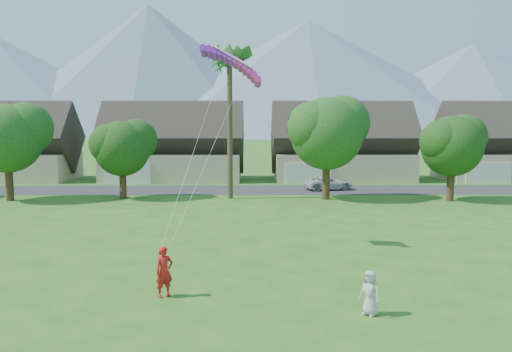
{
  "coord_description": "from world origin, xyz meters",
  "views": [
    {
      "loc": [
        -0.22,
        -13.13,
        6.17
      ],
      "look_at": [
        0.0,
        10.0,
        3.8
      ],
      "focal_mm": 35.0,
      "sensor_mm": 36.0,
      "label": 1
    }
  ],
  "objects_px": {
    "parked_car": "(329,183)",
    "parafoil_kite": "(234,61)",
    "watcher": "(370,293)",
    "kite_flyer": "(164,272)"
  },
  "relations": [
    {
      "from": "parked_car",
      "to": "parafoil_kite",
      "type": "xyz_separation_m",
      "value": [
        -8.23,
        -22.36,
        8.62
      ]
    },
    {
      "from": "watcher",
      "to": "parafoil_kite",
      "type": "xyz_separation_m",
      "value": [
        -4.72,
        9.07,
        8.52
      ]
    },
    {
      "from": "kite_flyer",
      "to": "watcher",
      "type": "xyz_separation_m",
      "value": [
        7.0,
        -1.8,
        -0.18
      ]
    },
    {
      "from": "kite_flyer",
      "to": "watcher",
      "type": "bearing_deg",
      "value": -49.85
    },
    {
      "from": "watcher",
      "to": "parafoil_kite",
      "type": "relative_size",
      "value": 0.43
    },
    {
      "from": "watcher",
      "to": "kite_flyer",
      "type": "bearing_deg",
      "value": -148.41
    },
    {
      "from": "parked_car",
      "to": "watcher",
      "type": "bearing_deg",
      "value": 160.36
    },
    {
      "from": "watcher",
      "to": "parked_car",
      "type": "relative_size",
      "value": 0.32
    },
    {
      "from": "parked_car",
      "to": "parafoil_kite",
      "type": "height_order",
      "value": "parafoil_kite"
    },
    {
      "from": "parked_car",
      "to": "parafoil_kite",
      "type": "relative_size",
      "value": 1.34
    }
  ]
}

